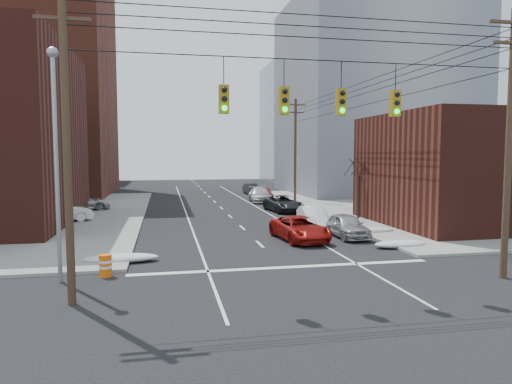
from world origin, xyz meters
name	(u,v)px	position (x,y,z in m)	size (l,w,h in m)	color
ground	(338,317)	(0.00, 0.00, 0.00)	(160.00, 160.00, 0.00)	black
sidewalk_ne	(490,205)	(27.00, 27.00, 0.07)	(40.00, 40.00, 0.15)	gray
building_brick_tall	(6,73)	(-24.00, 48.00, 15.00)	(24.00, 20.00, 30.00)	brown
building_brick_far	(46,149)	(-26.00, 74.00, 6.00)	(22.00, 18.00, 12.00)	#481C15
building_office	(372,99)	(22.00, 44.00, 12.50)	(22.00, 20.00, 25.00)	gray
building_glass	(321,123)	(24.00, 70.00, 11.00)	(20.00, 18.00, 22.00)	gray
building_storefront	(490,170)	(18.00, 16.00, 4.00)	(16.00, 12.00, 8.00)	#481C15
utility_pole_left	(66,136)	(-8.50, 3.00, 5.78)	(2.20, 0.28, 11.00)	#473323
utility_pole_right	(509,139)	(8.50, 3.00, 5.78)	(2.20, 0.28, 11.00)	#473323
utility_pole_far	(295,148)	(8.50, 34.00, 5.78)	(2.20, 0.28, 11.00)	#473323
traffic_signals	(313,100)	(0.10, 2.97, 7.17)	(17.00, 0.42, 2.02)	black
street_light	(56,145)	(-9.50, 6.00, 5.54)	(0.44, 0.44, 9.32)	gray
bare_tree	(359,191)	(9.59, 20.00, 2.32)	(2.09, 2.20, 4.93)	black
snow_nw	(121,258)	(-7.40, 9.00, 0.21)	(3.50, 1.08, 0.42)	silver
snow_ne	(400,244)	(7.40, 9.50, 0.21)	(3.00, 1.08, 0.42)	silver
snow_east_far	(365,231)	(7.40, 14.00, 0.21)	(4.00, 1.08, 0.42)	silver
red_pickup	(300,229)	(2.59, 12.72, 0.71)	(2.37, 5.14, 1.43)	maroon
parked_car_a	(347,226)	(5.75, 13.12, 0.74)	(1.74, 4.32, 1.47)	#A9A9AE
parked_car_b	(314,218)	(4.80, 16.71, 0.75)	(1.60, 4.58, 1.51)	white
parked_car_c	(283,204)	(5.16, 26.22, 0.72)	(2.40, 5.21, 1.45)	black
parked_car_d	(260,195)	(4.80, 34.77, 0.78)	(2.19, 5.38, 1.56)	#ADADB2
parked_car_e	(263,193)	(5.67, 37.06, 0.75)	(1.76, 4.38, 1.49)	#990D0E
parked_car_f	(251,189)	(5.69, 44.56, 0.69)	(1.45, 4.16, 1.37)	black
lot_car_a	(60,212)	(-12.92, 22.32, 0.89)	(1.57, 4.51, 1.49)	white
lot_car_b	(84,202)	(-12.49, 29.85, 0.81)	(2.20, 4.77, 1.33)	silver
lot_car_d	(10,204)	(-18.19, 28.53, 0.92)	(1.81, 4.50, 1.53)	#BBBBC0
construction_barrel	(105,265)	(-7.81, 6.50, 0.48)	(0.63, 0.63, 0.94)	#EA5E0C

